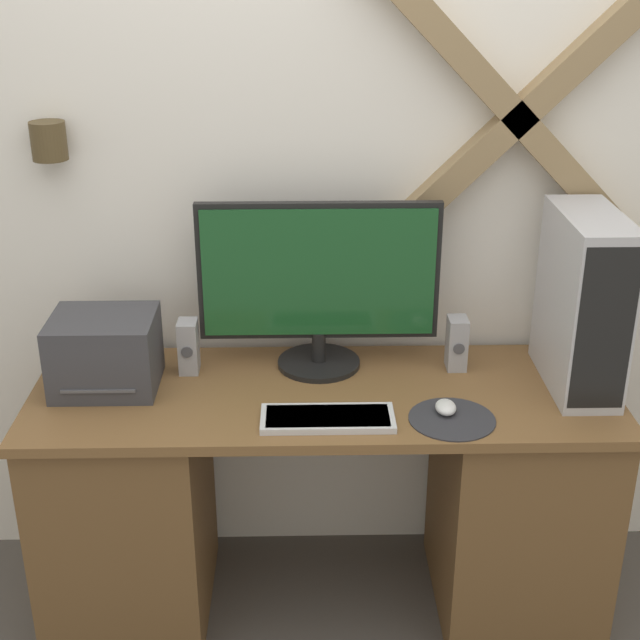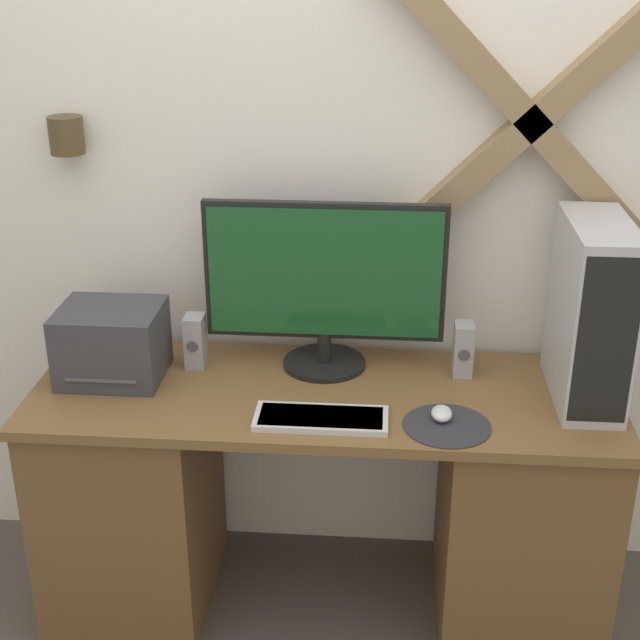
{
  "view_description": "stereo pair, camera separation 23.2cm",
  "coord_description": "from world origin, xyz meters",
  "px_view_note": "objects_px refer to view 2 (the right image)",
  "views": [
    {
      "loc": [
        -0.06,
        -1.98,
        1.99
      ],
      "look_at": [
        -0.01,
        0.3,
        0.99
      ],
      "focal_mm": 50.0,
      "sensor_mm": 36.0,
      "label": 1
    },
    {
      "loc": [
        0.17,
        -1.98,
        1.99
      ],
      "look_at": [
        -0.01,
        0.3,
        0.99
      ],
      "focal_mm": 50.0,
      "sensor_mm": 36.0,
      "label": 2
    }
  ],
  "objects_px": {
    "computer_tower": "(591,313)",
    "printer": "(112,343)",
    "mouse": "(442,413)",
    "monitor": "(325,280)",
    "speaker_right": "(463,349)",
    "keyboard": "(321,418)",
    "speaker_left": "(195,341)"
  },
  "relations": [
    {
      "from": "printer",
      "to": "speaker_left",
      "type": "xyz_separation_m",
      "value": [
        0.23,
        0.09,
        -0.03
      ]
    },
    {
      "from": "computer_tower",
      "to": "printer",
      "type": "xyz_separation_m",
      "value": [
        -1.37,
        0.01,
        -0.15
      ]
    },
    {
      "from": "mouse",
      "to": "printer",
      "type": "height_order",
      "value": "printer"
    },
    {
      "from": "speaker_left",
      "to": "speaker_right",
      "type": "xyz_separation_m",
      "value": [
        0.81,
        0.01,
        0.0
      ]
    },
    {
      "from": "monitor",
      "to": "speaker_left",
      "type": "bearing_deg",
      "value": -175.14
    },
    {
      "from": "keyboard",
      "to": "mouse",
      "type": "xyz_separation_m",
      "value": [
        0.33,
        0.03,
        0.01
      ]
    },
    {
      "from": "mouse",
      "to": "speaker_left",
      "type": "bearing_deg",
      "value": 159.19
    },
    {
      "from": "monitor",
      "to": "keyboard",
      "type": "relative_size",
      "value": 1.96
    },
    {
      "from": "keyboard",
      "to": "speaker_right",
      "type": "height_order",
      "value": "speaker_right"
    },
    {
      "from": "keyboard",
      "to": "printer",
      "type": "bearing_deg",
      "value": 160.88
    },
    {
      "from": "computer_tower",
      "to": "speaker_right",
      "type": "xyz_separation_m",
      "value": [
        -0.33,
        0.11,
        -0.18
      ]
    },
    {
      "from": "monitor",
      "to": "mouse",
      "type": "bearing_deg",
      "value": -42.31
    },
    {
      "from": "printer",
      "to": "speaker_right",
      "type": "distance_m",
      "value": 1.04
    },
    {
      "from": "keyboard",
      "to": "speaker_right",
      "type": "bearing_deg",
      "value": 38.57
    },
    {
      "from": "mouse",
      "to": "keyboard",
      "type": "bearing_deg",
      "value": -174.03
    },
    {
      "from": "printer",
      "to": "keyboard",
      "type": "bearing_deg",
      "value": -19.12
    },
    {
      "from": "printer",
      "to": "monitor",
      "type": "bearing_deg",
      "value": 11.48
    },
    {
      "from": "monitor",
      "to": "mouse",
      "type": "height_order",
      "value": "monitor"
    },
    {
      "from": "mouse",
      "to": "printer",
      "type": "distance_m",
      "value": 0.99
    },
    {
      "from": "keyboard",
      "to": "speaker_right",
      "type": "xyz_separation_m",
      "value": [
        0.4,
        0.32,
        0.07
      ]
    },
    {
      "from": "printer",
      "to": "mouse",
      "type": "bearing_deg",
      "value": -10.97
    },
    {
      "from": "mouse",
      "to": "speaker_left",
      "type": "distance_m",
      "value": 0.79
    },
    {
      "from": "keyboard",
      "to": "speaker_left",
      "type": "distance_m",
      "value": 0.52
    },
    {
      "from": "speaker_left",
      "to": "keyboard",
      "type": "bearing_deg",
      "value": -37.5
    },
    {
      "from": "speaker_right",
      "to": "speaker_left",
      "type": "bearing_deg",
      "value": -179.63
    },
    {
      "from": "speaker_left",
      "to": "mouse",
      "type": "bearing_deg",
      "value": -20.81
    },
    {
      "from": "printer",
      "to": "speaker_left",
      "type": "height_order",
      "value": "printer"
    },
    {
      "from": "keyboard",
      "to": "mouse",
      "type": "bearing_deg",
      "value": 5.97
    },
    {
      "from": "computer_tower",
      "to": "printer",
      "type": "distance_m",
      "value": 1.38
    },
    {
      "from": "monitor",
      "to": "speaker_right",
      "type": "height_order",
      "value": "monitor"
    },
    {
      "from": "printer",
      "to": "speaker_left",
      "type": "relative_size",
      "value": 1.82
    },
    {
      "from": "mouse",
      "to": "speaker_right",
      "type": "relative_size",
      "value": 0.48
    }
  ]
}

